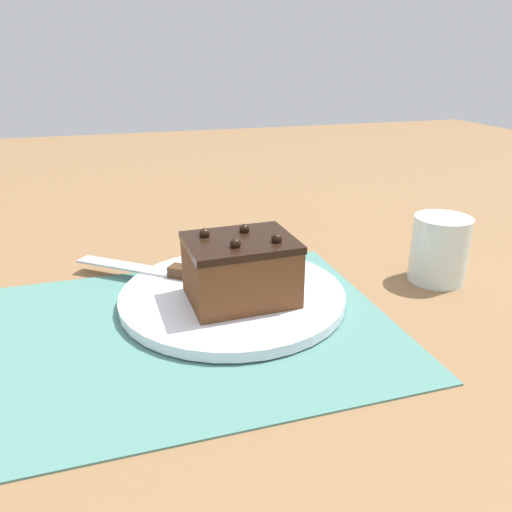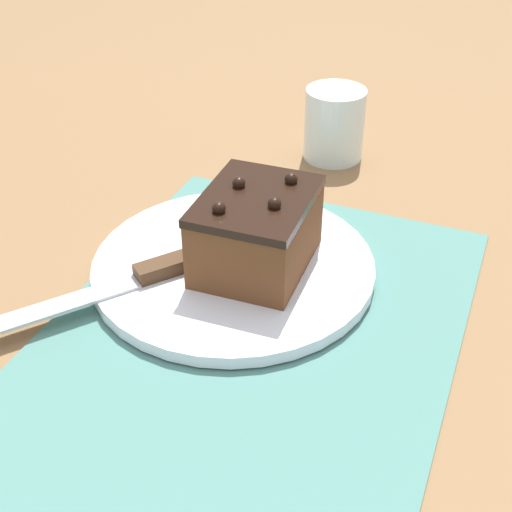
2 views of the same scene
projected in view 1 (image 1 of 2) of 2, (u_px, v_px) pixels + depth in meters
The scene contains 6 objects.
ground_plane at pixel (181, 331), 0.54m from camera, with size 3.00×3.00×0.00m, color olive.
placemat_woven at pixel (181, 330), 0.54m from camera, with size 0.46×0.34×0.00m, color slate.
cake_plate at pixel (233, 295), 0.60m from camera, with size 0.27×0.27×0.01m.
chocolate_cake at pixel (241, 269), 0.56m from camera, with size 0.12×0.10×0.08m.
serving_knife at pixel (170, 271), 0.64m from camera, with size 0.18×0.14×0.01m.
drinking_glass at pixel (439, 249), 0.65m from camera, with size 0.07×0.07×0.09m.
Camera 1 is at (0.06, 0.47, 0.28)m, focal length 35.00 mm.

